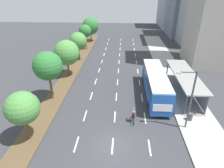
{
  "coord_description": "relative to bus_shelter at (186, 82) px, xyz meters",
  "views": [
    {
      "loc": [
        0.76,
        -13.36,
        13.48
      ],
      "look_at": [
        -0.7,
        10.73,
        1.2
      ],
      "focal_mm": 30.55,
      "sensor_mm": 36.0,
      "label": 1
    }
  ],
  "objects": [
    {
      "name": "building_mid_right",
      "position": [
        11.33,
        28.24,
        8.7
      ],
      "size": [
        11.03,
        13.24,
        21.13
      ],
      "primitive_type": "cube",
      "color": "#8E939E",
      "rests_on": "ground"
    },
    {
      "name": "trash_bin",
      "position": [
        -1.08,
        -6.28,
        -1.29
      ],
      "size": [
        0.52,
        0.52,
        0.85
      ],
      "primitive_type": "cylinder",
      "color": "#4C4C51",
      "rests_on": "sidewalk_right"
    },
    {
      "name": "median_tree_nearest",
      "position": [
        -17.76,
        -10.2,
        1.83
      ],
      "size": [
        3.13,
        3.13,
        5.16
      ],
      "color": "brown",
      "rests_on": "median_strip"
    },
    {
      "name": "median_tree_third",
      "position": [
        -17.87,
        5.1,
        2.17
      ],
      "size": [
        4.11,
        4.11,
        5.98
      ],
      "color": "brown",
      "rests_on": "median_strip"
    },
    {
      "name": "median_strip",
      "position": [
        -17.83,
        9.28,
        -1.81
      ],
      "size": [
        2.6,
        52.0,
        0.12
      ],
      "primitive_type": "cube",
      "color": "brown",
      "rests_on": "ground"
    },
    {
      "name": "ground_plane",
      "position": [
        -9.53,
        -10.72,
        -1.87
      ],
      "size": [
        140.0,
        140.0,
        0.0
      ],
      "primitive_type": "plane",
      "color": "#38383D"
    },
    {
      "name": "bus",
      "position": [
        -4.28,
        -0.72,
        0.2
      ],
      "size": [
        2.54,
        11.29,
        3.37
      ],
      "color": "#2356B2",
      "rests_on": "ground"
    },
    {
      "name": "median_tree_farthest",
      "position": [
        -17.69,
        28.05,
        2.34
      ],
      "size": [
        4.39,
        4.39,
        6.29
      ],
      "color": "brown",
      "rests_on": "median_strip"
    },
    {
      "name": "median_tree_fourth",
      "position": [
        -17.69,
        12.75,
        2.14
      ],
      "size": [
        3.43,
        3.43,
        5.62
      ],
      "color": "brown",
      "rests_on": "median_strip"
    },
    {
      "name": "lane_divider_right",
      "position": [
        -6.03,
        7.72,
        -1.86
      ],
      "size": [
        0.14,
        47.87,
        0.01
      ],
      "color": "white",
      "rests_on": "ground"
    },
    {
      "name": "building_far_right",
      "position": [
        9.72,
        37.22,
        5.98
      ],
      "size": [
        9.87,
        11.92,
        15.68
      ],
      "primitive_type": "cube",
      "color": "slate",
      "rests_on": "ground"
    },
    {
      "name": "streetlight",
      "position": [
        -2.11,
        -7.58,
        2.02
      ],
      "size": [
        1.91,
        0.24,
        6.5
      ],
      "color": "#4C4C51",
      "rests_on": "sidewalk_right"
    },
    {
      "name": "median_tree_second",
      "position": [
        -18.07,
        -2.55,
        2.9
      ],
      "size": [
        3.65,
        3.65,
        6.49
      ],
      "color": "brown",
      "rests_on": "median_strip"
    },
    {
      "name": "bus_shelter",
      "position": [
        0.0,
        0.0,
        0.0
      ],
      "size": [
        2.9,
        11.45,
        2.86
      ],
      "color": "gray",
      "rests_on": "sidewalk_right"
    },
    {
      "name": "sidewalk_right",
      "position": [
        -0.28,
        9.28,
        -1.79
      ],
      "size": [
        4.5,
        52.0,
        0.15
      ],
      "primitive_type": "cube",
      "color": "#ADAAA3",
      "rests_on": "ground"
    },
    {
      "name": "cyclist",
      "position": [
        -7.44,
        -6.79,
        -1.08
      ],
      "size": [
        0.46,
        1.82,
        1.71
      ],
      "color": "black",
      "rests_on": "ground"
    },
    {
      "name": "median_tree_fifth",
      "position": [
        -17.71,
        20.4,
        2.54
      ],
      "size": [
        2.92,
        2.92,
        5.77
      ],
      "color": "brown",
      "rests_on": "median_strip"
    },
    {
      "name": "lane_divider_center",
      "position": [
        -9.53,
        7.72,
        -1.86
      ],
      "size": [
        0.14,
        47.87,
        0.01
      ],
      "color": "white",
      "rests_on": "ground"
    },
    {
      "name": "lane_divider_left",
      "position": [
        -13.03,
        7.72,
        -1.86
      ],
      "size": [
        0.14,
        47.87,
        0.01
      ],
      "color": "white",
      "rests_on": "ground"
    }
  ]
}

